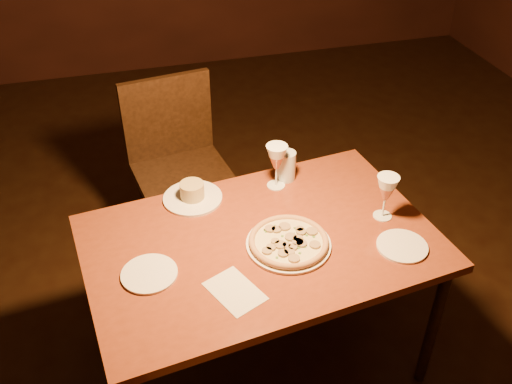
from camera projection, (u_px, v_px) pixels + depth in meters
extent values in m
cube|color=brown|center=(261.00, 243.00, 2.16)|extent=(1.40, 0.99, 0.04)
cylinder|color=black|center=(100.00, 287.00, 2.45)|extent=(0.05, 0.05, 0.66)
cylinder|color=black|center=(433.00, 327.00, 2.28)|extent=(0.05, 0.05, 0.66)
cylinder|color=black|center=(343.00, 220.00, 2.82)|extent=(0.05, 0.05, 0.66)
cube|color=black|center=(184.00, 177.00, 2.84)|extent=(0.52, 0.52, 0.04)
cube|color=black|center=(167.00, 117.00, 2.85)|extent=(0.45, 0.10, 0.43)
cylinder|color=black|center=(164.00, 248.00, 2.80)|extent=(0.04, 0.04, 0.46)
cylinder|color=black|center=(144.00, 206.00, 3.07)|extent=(0.04, 0.04, 0.46)
cylinder|color=black|center=(233.00, 229.00, 2.92)|extent=(0.04, 0.04, 0.46)
cylinder|color=black|center=(209.00, 190.00, 3.19)|extent=(0.04, 0.04, 0.46)
cylinder|color=white|center=(288.00, 244.00, 2.11)|extent=(0.32, 0.32, 0.01)
cylinder|color=beige|center=(289.00, 242.00, 2.11)|extent=(0.29, 0.29, 0.01)
torus|color=tan|center=(289.00, 241.00, 2.10)|extent=(0.30, 0.30, 0.02)
cylinder|color=white|center=(193.00, 198.00, 2.34)|extent=(0.24, 0.24, 0.01)
cylinder|color=tan|center=(192.00, 190.00, 2.32)|extent=(0.10, 0.10, 0.07)
cylinder|color=silver|center=(286.00, 166.00, 2.43)|extent=(0.08, 0.08, 0.13)
cylinder|color=white|center=(149.00, 274.00, 1.99)|extent=(0.20, 0.20, 0.01)
cylinder|color=white|center=(402.00, 246.00, 2.11)|extent=(0.19, 0.19, 0.01)
cube|color=beige|center=(235.00, 291.00, 1.93)|extent=(0.21, 0.24, 0.00)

